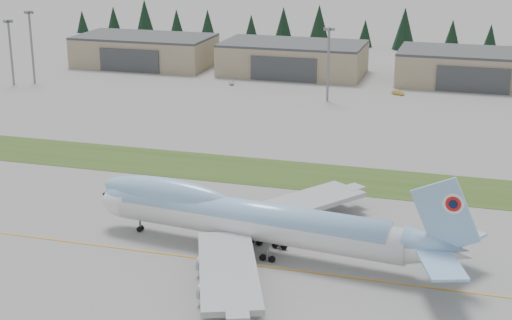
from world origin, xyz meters
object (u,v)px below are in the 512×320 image
(boeing_747_freighter, at_px, (252,219))
(service_vehicle_a, at_px, (232,85))
(service_vehicle_b, at_px, (398,95))
(hangar_left, at_px, (145,50))
(hangar_right, at_px, (474,68))
(hangar_center, at_px, (293,58))

(boeing_747_freighter, height_order, service_vehicle_a, boeing_747_freighter)
(boeing_747_freighter, xyz_separation_m, service_vehicle_b, (9.66, 122.57, -5.68))
(hangar_left, relative_size, service_vehicle_b, 12.04)
(hangar_left, distance_m, service_vehicle_a, 46.45)
(hangar_left, distance_m, hangar_right, 115.00)
(hangar_right, relative_size, service_vehicle_a, 13.52)
(service_vehicle_a, bearing_deg, hangar_center, 39.10)
(boeing_747_freighter, relative_size, service_vehicle_b, 16.46)
(hangar_right, xyz_separation_m, service_vehicle_a, (-74.74, -22.53, -5.39))
(hangar_left, distance_m, hangar_center, 55.00)
(service_vehicle_b, bearing_deg, hangar_right, -15.79)
(hangar_center, bearing_deg, hangar_left, 180.00)
(hangar_left, relative_size, hangar_center, 1.00)
(boeing_747_freighter, bearing_deg, service_vehicle_a, 116.51)
(boeing_747_freighter, relative_size, hangar_center, 1.37)
(hangar_center, distance_m, hangar_right, 60.00)
(boeing_747_freighter, relative_size, hangar_left, 1.37)
(hangar_center, bearing_deg, service_vehicle_b, -29.99)
(boeing_747_freighter, xyz_separation_m, hangar_center, (-28.82, 144.78, -0.29))
(boeing_747_freighter, bearing_deg, service_vehicle_b, 92.39)
(boeing_747_freighter, distance_m, hangar_right, 148.10)
(hangar_center, distance_m, service_vehicle_a, 27.46)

